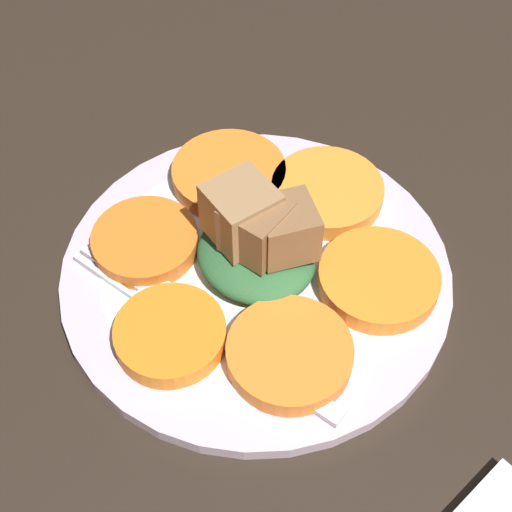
# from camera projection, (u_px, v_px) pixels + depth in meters

# --- Properties ---
(table_slab) EXTENTS (1.20, 1.20, 0.02)m
(table_slab) POSITION_uv_depth(u_px,v_px,m) (256.00, 285.00, 0.48)
(table_slab) COLOR black
(table_slab) RESTS_ON ground
(plate) EXTENTS (0.25, 0.25, 0.01)m
(plate) POSITION_uv_depth(u_px,v_px,m) (256.00, 271.00, 0.46)
(plate) COLOR silver
(plate) RESTS_ON table_slab
(carrot_slice_0) EXTENTS (0.08, 0.08, 0.01)m
(carrot_slice_0) POSITION_uv_depth(u_px,v_px,m) (379.00, 279.00, 0.44)
(carrot_slice_0) COLOR orange
(carrot_slice_0) RESTS_ON plate
(carrot_slice_1) EXTENTS (0.08, 0.08, 0.01)m
(carrot_slice_1) POSITION_uv_depth(u_px,v_px,m) (327.00, 192.00, 0.49)
(carrot_slice_1) COLOR orange
(carrot_slice_1) RESTS_ON plate
(carrot_slice_2) EXTENTS (0.08, 0.08, 0.01)m
(carrot_slice_2) POSITION_uv_depth(u_px,v_px,m) (229.00, 174.00, 0.50)
(carrot_slice_2) COLOR orange
(carrot_slice_2) RESTS_ON plate
(carrot_slice_3) EXTENTS (0.07, 0.07, 0.01)m
(carrot_slice_3) POSITION_uv_depth(u_px,v_px,m) (145.00, 241.00, 0.46)
(carrot_slice_3) COLOR orange
(carrot_slice_3) RESTS_ON plate
(carrot_slice_4) EXTENTS (0.07, 0.07, 0.01)m
(carrot_slice_4) POSITION_uv_depth(u_px,v_px,m) (170.00, 334.00, 0.42)
(carrot_slice_4) COLOR orange
(carrot_slice_4) RESTS_ON plate
(carrot_slice_5) EXTENTS (0.07, 0.07, 0.01)m
(carrot_slice_5) POSITION_uv_depth(u_px,v_px,m) (290.00, 354.00, 0.41)
(carrot_slice_5) COLOR orange
(carrot_slice_5) RESTS_ON plate
(center_pile) EXTENTS (0.08, 0.07, 0.06)m
(center_pile) POSITION_uv_depth(u_px,v_px,m) (258.00, 237.00, 0.44)
(center_pile) COLOR #2D6033
(center_pile) RESTS_ON plate
(fork) EXTENTS (0.20, 0.05, 0.00)m
(fork) POSITION_uv_depth(u_px,v_px,m) (196.00, 321.00, 0.43)
(fork) COLOR silver
(fork) RESTS_ON plate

